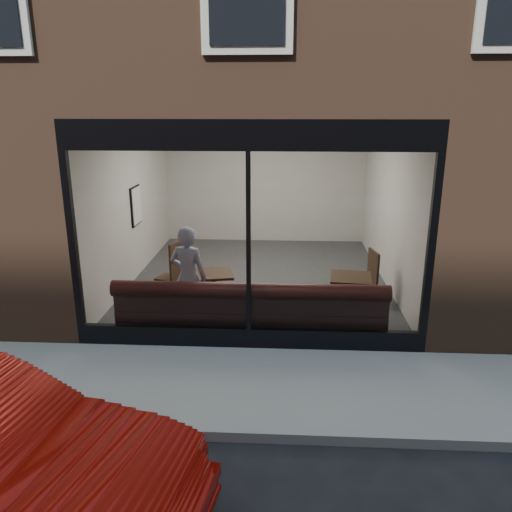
# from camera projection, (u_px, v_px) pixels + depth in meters

# --- Properties ---
(ground) EXTENTS (120.00, 120.00, 0.00)m
(ground) POSITION_uv_depth(u_px,v_px,m) (236.00, 437.00, 5.28)
(ground) COLOR black
(ground) RESTS_ON ground
(sidewalk_near) EXTENTS (40.00, 2.00, 0.01)m
(sidewalk_near) POSITION_uv_depth(u_px,v_px,m) (243.00, 385.00, 6.24)
(sidewalk_near) COLOR gray
(sidewalk_near) RESTS_ON ground
(kerb_near) EXTENTS (40.00, 0.10, 0.12)m
(kerb_near) POSITION_uv_depth(u_px,v_px,m) (235.00, 435.00, 5.22)
(kerb_near) COLOR gray
(kerb_near) RESTS_ON ground
(host_building_pier_left) EXTENTS (2.50, 12.00, 3.20)m
(host_building_pier_left) POSITION_uv_depth(u_px,v_px,m) (118.00, 178.00, 12.66)
(host_building_pier_left) COLOR brown
(host_building_pier_left) RESTS_ON ground
(host_building_pier_right) EXTENTS (2.50, 12.00, 3.20)m
(host_building_pier_right) POSITION_uv_depth(u_px,v_px,m) (417.00, 180.00, 12.27)
(host_building_pier_right) COLOR brown
(host_building_pier_right) RESTS_ON ground
(host_building_backfill) EXTENTS (5.00, 6.00, 3.20)m
(host_building_backfill) POSITION_uv_depth(u_px,v_px,m) (269.00, 165.00, 15.33)
(host_building_backfill) COLOR brown
(host_building_backfill) RESTS_ON ground
(cafe_floor) EXTENTS (6.00, 6.00, 0.00)m
(cafe_floor) POSITION_uv_depth(u_px,v_px,m) (259.00, 278.00, 10.06)
(cafe_floor) COLOR #2D2D30
(cafe_floor) RESTS_ON ground
(cafe_ceiling) EXTENTS (6.00, 6.00, 0.00)m
(cafe_ceiling) POSITION_uv_depth(u_px,v_px,m) (259.00, 115.00, 9.14)
(cafe_ceiling) COLOR white
(cafe_ceiling) RESTS_ON host_building_upper
(cafe_wall_back) EXTENTS (5.00, 0.00, 5.00)m
(cafe_wall_back) POSITION_uv_depth(u_px,v_px,m) (265.00, 179.00, 12.46)
(cafe_wall_back) COLOR beige
(cafe_wall_back) RESTS_ON ground
(cafe_wall_left) EXTENTS (0.00, 6.00, 6.00)m
(cafe_wall_left) POSITION_uv_depth(u_px,v_px,m) (132.00, 200.00, 9.73)
(cafe_wall_left) COLOR beige
(cafe_wall_left) RESTS_ON ground
(cafe_wall_right) EXTENTS (0.00, 6.00, 6.00)m
(cafe_wall_right) POSITION_uv_depth(u_px,v_px,m) (390.00, 202.00, 9.47)
(cafe_wall_right) COLOR beige
(cafe_wall_right) RESTS_ON ground
(storefront_kick) EXTENTS (5.00, 0.10, 0.30)m
(storefront_kick) POSITION_uv_depth(u_px,v_px,m) (249.00, 338.00, 7.20)
(storefront_kick) COLOR black
(storefront_kick) RESTS_ON ground
(storefront_header) EXTENTS (5.00, 0.10, 0.40)m
(storefront_header) POSITION_uv_depth(u_px,v_px,m) (248.00, 135.00, 6.37)
(storefront_header) COLOR black
(storefront_header) RESTS_ON host_building_upper
(storefront_mullion) EXTENTS (0.06, 0.10, 2.50)m
(storefront_mullion) POSITION_uv_depth(u_px,v_px,m) (249.00, 244.00, 6.79)
(storefront_mullion) COLOR black
(storefront_mullion) RESTS_ON storefront_kick
(storefront_glass) EXTENTS (4.80, 0.00, 4.80)m
(storefront_glass) POSITION_uv_depth(u_px,v_px,m) (248.00, 245.00, 6.77)
(storefront_glass) COLOR white
(storefront_glass) RESTS_ON storefront_kick
(banquette) EXTENTS (4.00, 0.55, 0.45)m
(banquette) POSITION_uv_depth(u_px,v_px,m) (251.00, 321.00, 7.56)
(banquette) COLOR #381714
(banquette) RESTS_ON cafe_floor
(person) EXTENTS (0.67, 0.53, 1.63)m
(person) POSITION_uv_depth(u_px,v_px,m) (188.00, 277.00, 7.71)
(person) COLOR #AEBFE4
(person) RESTS_ON cafe_floor
(cafe_table_left) EXTENTS (0.74, 0.74, 0.04)m
(cafe_table_left) POSITION_uv_depth(u_px,v_px,m) (213.00, 274.00, 8.11)
(cafe_table_left) COLOR #311C13
(cafe_table_left) RESTS_ON cafe_floor
(cafe_table_right) EXTENTS (0.71, 0.71, 0.04)m
(cafe_table_right) POSITION_uv_depth(u_px,v_px,m) (351.00, 278.00, 7.92)
(cafe_table_right) COLOR #311C13
(cafe_table_right) RESTS_ON cafe_floor
(cafe_chair_left) EXTENTS (0.50, 0.50, 0.04)m
(cafe_chair_left) POSITION_uv_depth(u_px,v_px,m) (168.00, 278.00, 9.43)
(cafe_chair_left) COLOR #311C13
(cafe_chair_left) RESTS_ON cafe_floor
(cafe_chair_right) EXTENTS (0.55, 0.55, 0.04)m
(cafe_chair_right) POSITION_uv_depth(u_px,v_px,m) (361.00, 290.00, 8.81)
(cafe_chair_right) COLOR #311C13
(cafe_chair_right) RESTS_ON cafe_floor
(wall_poster) EXTENTS (0.02, 0.54, 0.71)m
(wall_poster) POSITION_uv_depth(u_px,v_px,m) (137.00, 206.00, 9.92)
(wall_poster) COLOR white
(wall_poster) RESTS_ON cafe_wall_left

